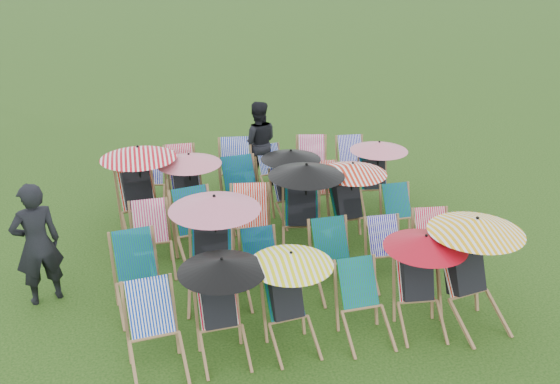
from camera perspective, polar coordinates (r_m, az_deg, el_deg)
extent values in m
plane|color=black|center=(9.58, 0.09, -5.61)|extent=(100.00, 100.00, 0.00)
cube|color=#082CAD|center=(7.30, -11.80, -10.27)|extent=(0.53, 0.41, 0.58)
cube|color=red|center=(7.39, -5.73, -10.02)|extent=(0.46, 0.35, 0.53)
cube|color=black|center=(7.35, -5.66, -10.21)|extent=(0.39, 0.40, 0.55)
sphere|color=tan|center=(7.28, -5.89, -7.93)|extent=(0.19, 0.19, 0.19)
cylinder|color=black|center=(7.20, -5.24, -8.69)|extent=(0.03, 0.03, 0.64)
cone|color=black|center=(7.05, -5.33, -6.67)|extent=(1.01, 1.01, 0.16)
cube|color=#09682F|center=(7.51, 0.37, -9.41)|extent=(0.47, 0.37, 0.51)
cube|color=black|center=(7.47, 0.49, -9.58)|extent=(0.40, 0.41, 0.54)
sphere|color=tan|center=(7.40, 0.25, -7.39)|extent=(0.19, 0.19, 0.19)
cylinder|color=black|center=(7.33, 1.00, -8.09)|extent=(0.03, 0.03, 0.63)
cone|color=#DADB0B|center=(7.19, 1.01, -6.12)|extent=(0.99, 0.99, 0.15)
cube|color=#0B7728|center=(7.73, 7.13, -8.23)|extent=(0.47, 0.36, 0.55)
cube|color=red|center=(8.01, 12.26, -7.62)|extent=(0.47, 0.37, 0.53)
cube|color=black|center=(7.97, 12.36, -7.79)|extent=(0.41, 0.42, 0.55)
sphere|color=tan|center=(7.90, 12.33, -5.64)|extent=(0.19, 0.19, 0.19)
cylinder|color=black|center=(7.84, 12.99, -6.36)|extent=(0.03, 0.03, 0.65)
cone|color=#A60919|center=(7.70, 13.18, -4.45)|extent=(1.01, 1.01, 0.16)
cube|color=red|center=(8.19, 16.25, -6.61)|extent=(0.57, 0.46, 0.61)
cube|color=black|center=(8.16, 16.48, -6.78)|extent=(0.50, 0.51, 0.63)
sphere|color=tan|center=(8.07, 16.27, -4.40)|extent=(0.22, 0.22, 0.22)
cylinder|color=black|center=(8.04, 17.24, -5.08)|extent=(0.03, 0.03, 0.74)
cone|color=#F0A80C|center=(7.89, 17.53, -2.91)|extent=(1.17, 1.17, 0.18)
cube|color=#0A7140|center=(8.39, -13.18, -5.59)|extent=(0.54, 0.43, 0.59)
cube|color=#0B7645|center=(8.43, -6.26, -4.68)|extent=(0.58, 0.46, 0.62)
cube|color=black|center=(8.38, -6.28, -4.86)|extent=(0.50, 0.51, 0.65)
sphere|color=tan|center=(8.33, -6.35, -2.42)|extent=(0.23, 0.23, 0.23)
cylinder|color=black|center=(8.21, -5.92, -3.22)|extent=(0.03, 0.03, 0.76)
cone|color=#CB6882|center=(8.06, -6.02, -1.00)|extent=(1.20, 1.20, 0.19)
cube|color=#09603A|center=(8.47, -1.94, -5.22)|extent=(0.46, 0.35, 0.53)
cube|color=#0A6B27|center=(8.61, 4.61, -4.44)|extent=(0.48, 0.36, 0.57)
cube|color=#110795|center=(8.95, 9.47, -3.97)|extent=(0.45, 0.33, 0.52)
cube|color=red|center=(9.26, 13.68, -3.24)|extent=(0.49, 0.38, 0.54)
cube|color=#DA2B68|center=(9.29, -11.82, -2.65)|extent=(0.49, 0.37, 0.57)
cube|color=#096022|center=(9.39, -8.00, -1.69)|extent=(0.59, 0.48, 0.63)
cube|color=red|center=(9.52, -2.73, -1.24)|extent=(0.56, 0.45, 0.61)
cube|color=#096029|center=(9.58, 1.97, -1.18)|extent=(0.56, 0.46, 0.60)
cube|color=black|center=(9.53, 1.99, -1.31)|extent=(0.50, 0.51, 0.62)
sphere|color=tan|center=(9.49, 1.98, 0.75)|extent=(0.22, 0.22, 0.22)
cylinder|color=black|center=(9.38, 2.41, 0.12)|extent=(0.03, 0.03, 0.73)
cone|color=black|center=(9.26, 2.44, 2.02)|extent=(1.15, 1.15, 0.18)
cube|color=#096220|center=(9.89, 5.98, -0.77)|extent=(0.51, 0.41, 0.55)
cube|color=black|center=(9.85, 6.10, -0.88)|extent=(0.44, 0.45, 0.58)
sphere|color=tan|center=(9.81, 5.92, 0.96)|extent=(0.20, 0.20, 0.20)
cylinder|color=black|center=(9.74, 6.57, 0.46)|extent=(0.03, 0.03, 0.68)
cone|color=red|center=(9.62, 6.66, 2.17)|extent=(1.07, 1.07, 0.17)
cube|color=#0A6F27|center=(10.12, 10.61, -0.80)|extent=(0.43, 0.32, 0.51)
cube|color=red|center=(10.36, -13.00, 0.34)|extent=(0.58, 0.47, 0.62)
cube|color=black|center=(10.31, -12.95, 0.23)|extent=(0.51, 0.52, 0.65)
sphere|color=tan|center=(10.28, -13.23, 2.21)|extent=(0.23, 0.23, 0.23)
cylinder|color=black|center=(10.17, -12.68, 1.69)|extent=(0.03, 0.03, 0.76)
cone|color=#BB0917|center=(10.05, -12.86, 3.54)|extent=(1.20, 1.20, 0.19)
cube|color=#070DA0|center=(10.38, -8.54, 0.24)|extent=(0.48, 0.36, 0.55)
cube|color=black|center=(10.34, -8.50, 0.13)|extent=(0.41, 0.42, 0.57)
sphere|color=tan|center=(10.31, -8.68, 1.87)|extent=(0.20, 0.20, 0.20)
cylinder|color=black|center=(10.21, -8.24, 1.39)|extent=(0.03, 0.03, 0.67)
cone|color=#CF6A7D|center=(10.10, -8.34, 3.00)|extent=(1.05, 1.05, 0.16)
cube|color=#096738|center=(10.53, -3.76, 1.42)|extent=(0.58, 0.45, 0.64)
cube|color=#071C9F|center=(10.58, 0.53, 0.81)|extent=(0.49, 0.40, 0.52)
cube|color=black|center=(10.55, 0.63, 0.72)|extent=(0.43, 0.44, 0.55)
sphere|color=tan|center=(10.52, 0.43, 2.34)|extent=(0.19, 0.19, 0.19)
cylinder|color=black|center=(10.45, 0.99, 1.92)|extent=(0.03, 0.03, 0.64)
cone|color=black|center=(10.34, 1.00, 3.43)|extent=(1.00, 1.00, 0.16)
cube|color=red|center=(10.86, 4.03, 1.35)|extent=(0.46, 0.35, 0.52)
cube|color=#0A6A2F|center=(11.13, 8.51, 1.71)|extent=(0.48, 0.38, 0.52)
cube|color=black|center=(11.09, 8.56, 1.62)|extent=(0.41, 0.42, 0.54)
sphere|color=tan|center=(11.08, 8.54, 3.16)|extent=(0.19, 0.19, 0.19)
cylinder|color=black|center=(10.99, 8.96, 2.72)|extent=(0.03, 0.03, 0.64)
cone|color=#D66D82|center=(10.89, 9.05, 4.15)|extent=(1.00, 1.00, 0.15)
cube|color=#070DA0|center=(11.42, -11.83, 2.19)|extent=(0.51, 0.41, 0.55)
cube|color=red|center=(11.54, -9.11, 2.78)|extent=(0.49, 0.36, 0.57)
cube|color=#0721A4|center=(11.59, -4.11, 3.36)|extent=(0.56, 0.44, 0.62)
cube|color=#0826AD|center=(11.73, -0.99, 3.04)|extent=(0.47, 0.38, 0.51)
cube|color=#E12D79|center=(11.89, 2.90, 3.71)|extent=(0.55, 0.45, 0.58)
cube|color=#08079B|center=(12.14, 6.47, 3.79)|extent=(0.48, 0.37, 0.54)
imported|color=black|center=(8.64, -21.34, -4.45)|extent=(0.72, 0.60, 1.68)
imported|color=black|center=(11.87, -2.05, 4.51)|extent=(0.85, 0.70, 1.62)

